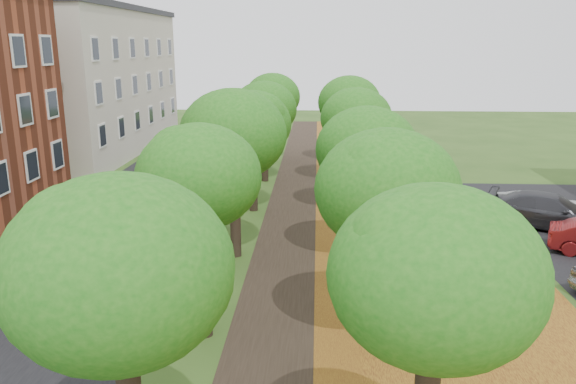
# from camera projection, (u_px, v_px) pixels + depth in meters

# --- Properties ---
(street_asphalt) EXTENTS (8.00, 70.00, 0.01)m
(street_asphalt) POSITION_uv_depth(u_px,v_px,m) (125.00, 228.00, 24.49)
(street_asphalt) COLOR black
(street_asphalt) RESTS_ON ground
(footpath) EXTENTS (3.20, 70.00, 0.01)m
(footpath) POSITION_uv_depth(u_px,v_px,m) (297.00, 231.00, 24.11)
(footpath) COLOR black
(footpath) RESTS_ON ground
(leaf_verge) EXTENTS (7.50, 70.00, 0.01)m
(leaf_verge) POSITION_uv_depth(u_px,v_px,m) (414.00, 233.00, 23.86)
(leaf_verge) COLOR #A6751E
(leaf_verge) RESTS_ON ground
(tree_row_west) EXTENTS (3.54, 33.54, 5.81)m
(tree_row_west) POSITION_uv_depth(u_px,v_px,m) (244.00, 132.00, 23.13)
(tree_row_west) COLOR black
(tree_row_west) RESTS_ON ground
(tree_row_east) EXTENTS (3.54, 33.54, 5.81)m
(tree_row_east) POSITION_uv_depth(u_px,v_px,m) (361.00, 133.00, 22.89)
(tree_row_east) COLOR black
(tree_row_east) RESTS_ON ground
(building_cream) EXTENTS (10.30, 20.30, 10.40)m
(building_cream) POSITION_uv_depth(u_px,v_px,m) (74.00, 80.00, 41.00)
(building_cream) COLOR beige
(building_cream) RESTS_ON ground
(car_grey) EXTENTS (5.58, 3.95, 1.50)m
(car_grey) POSITION_uv_depth(u_px,v_px,m) (550.00, 211.00, 24.38)
(car_grey) COLOR #2E2E33
(car_grey) RESTS_ON ground
(car_white) EXTENTS (5.25, 3.62, 1.33)m
(car_white) POSITION_uv_depth(u_px,v_px,m) (543.00, 208.00, 25.16)
(car_white) COLOR silver
(car_white) RESTS_ON ground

